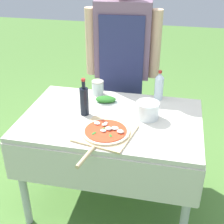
{
  "coord_description": "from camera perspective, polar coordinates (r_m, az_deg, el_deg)",
  "views": [
    {
      "loc": [
        0.4,
        -1.82,
        1.85
      ],
      "look_at": [
        0.0,
        0.0,
        0.82
      ],
      "focal_mm": 50.0,
      "sensor_mm": 36.0,
      "label": 1
    }
  ],
  "objects": [
    {
      "name": "mixing_tub",
      "position": [
        2.13,
        6.53,
        0.34
      ],
      "size": [
        0.16,
        0.16,
        0.11
      ],
      "primitive_type": "cylinder",
      "color": "silver",
      "rests_on": "prep_table"
    },
    {
      "name": "pizza_on_peel",
      "position": [
        1.95,
        -1.26,
        -3.84
      ],
      "size": [
        0.38,
        0.55,
        0.05
      ],
      "rotation": [
        0.0,
        0.0,
        -0.2
      ],
      "color": "#D1B27F",
      "rests_on": "prep_table"
    },
    {
      "name": "water_bottle",
      "position": [
        2.37,
        8.61,
        4.73
      ],
      "size": [
        0.07,
        0.07,
        0.23
      ],
      "color": "silver",
      "rests_on": "prep_table"
    },
    {
      "name": "sauce_jar",
      "position": [
        2.45,
        -2.62,
        4.35
      ],
      "size": [
        0.09,
        0.09,
        0.11
      ],
      "color": "silver",
      "rests_on": "prep_table"
    },
    {
      "name": "herb_container",
      "position": [
        2.33,
        -1.15,
        2.27
      ],
      "size": [
        0.19,
        0.14,
        0.04
      ],
      "rotation": [
        0.0,
        0.0,
        0.14
      ],
      "color": "silver",
      "rests_on": "prep_table"
    },
    {
      "name": "prep_table",
      "position": [
        2.2,
        -0.12,
        -3.38
      ],
      "size": [
        1.24,
        0.82,
        0.78
      ],
      "color": "beige",
      "rests_on": "ground"
    },
    {
      "name": "person_cook",
      "position": [
        2.64,
        1.94,
        9.72
      ],
      "size": [
        0.62,
        0.23,
        1.65
      ],
      "rotation": [
        0.0,
        0.0,
        3.21
      ],
      "color": "#333D56",
      "rests_on": "ground"
    },
    {
      "name": "ground_plane",
      "position": [
        2.62,
        -0.1,
        -15.78
      ],
      "size": [
        12.0,
        12.0,
        0.0
      ],
      "primitive_type": "plane",
      "color": "#517F38"
    },
    {
      "name": "oil_bottle",
      "position": [
        2.14,
        -5.09,
        2.11
      ],
      "size": [
        0.06,
        0.06,
        0.27
      ],
      "color": "black",
      "rests_on": "prep_table"
    }
  ]
}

